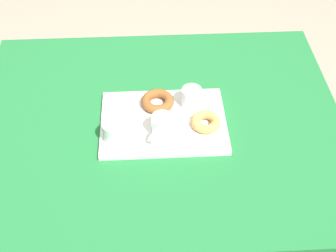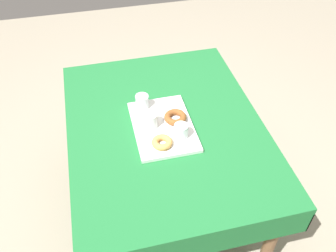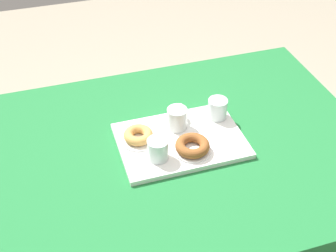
# 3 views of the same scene
# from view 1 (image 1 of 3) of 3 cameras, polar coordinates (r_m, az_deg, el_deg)

# --- Properties ---
(ground_plane) EXTENTS (6.00, 6.00, 0.00)m
(ground_plane) POSITION_cam_1_polar(r_m,az_deg,el_deg) (2.13, -0.97, -13.16)
(ground_plane) COLOR gray
(dining_table) EXTENTS (1.34, 1.04, 0.75)m
(dining_table) POSITION_cam_1_polar(r_m,az_deg,el_deg) (1.58, -1.27, -1.41)
(dining_table) COLOR #1E6B33
(dining_table) RESTS_ON ground
(serving_tray) EXTENTS (0.44, 0.31, 0.02)m
(serving_tray) POSITION_cam_1_polar(r_m,az_deg,el_deg) (1.50, -0.62, 0.53)
(serving_tray) COLOR white
(serving_tray) RESTS_ON dining_table
(tea_mug_left) EXTENTS (0.08, 0.10, 0.08)m
(tea_mug_left) POSITION_cam_1_polar(r_m,az_deg,el_deg) (1.42, -0.85, -0.10)
(tea_mug_left) COLOR silver
(tea_mug_left) RESTS_ON serving_tray
(water_glass_near) EXTENTS (0.07, 0.07, 0.08)m
(water_glass_near) POSITION_cam_1_polar(r_m,az_deg,el_deg) (1.52, 3.21, 3.77)
(water_glass_near) COLOR silver
(water_glass_near) RESTS_ON serving_tray
(water_glass_far) EXTENTS (0.07, 0.07, 0.08)m
(water_glass_far) POSITION_cam_1_polar(r_m,az_deg,el_deg) (1.42, -7.39, -0.85)
(water_glass_far) COLOR silver
(water_glass_far) RESTS_ON serving_tray
(donut_plate_left) EXTENTS (0.13, 0.13, 0.01)m
(donut_plate_left) POSITION_cam_1_polar(r_m,az_deg,el_deg) (1.54, -1.40, 2.82)
(donut_plate_left) COLOR white
(donut_plate_left) RESTS_ON serving_tray
(sugar_donut_left) EXTENTS (0.12, 0.12, 0.03)m
(sugar_donut_left) POSITION_cam_1_polar(r_m,az_deg,el_deg) (1.52, -1.41, 3.37)
(sugar_donut_left) COLOR brown
(sugar_donut_left) RESTS_ON donut_plate_left
(donut_plate_right) EXTENTS (0.13, 0.13, 0.01)m
(donut_plate_right) POSITION_cam_1_polar(r_m,az_deg,el_deg) (1.47, 5.09, 0.03)
(donut_plate_right) COLOR white
(donut_plate_right) RESTS_ON serving_tray
(sugar_donut_right) EXTENTS (0.10, 0.10, 0.03)m
(sugar_donut_right) POSITION_cam_1_polar(r_m,az_deg,el_deg) (1.46, 5.14, 0.56)
(sugar_donut_right) COLOR tan
(sugar_donut_right) RESTS_ON donut_plate_right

